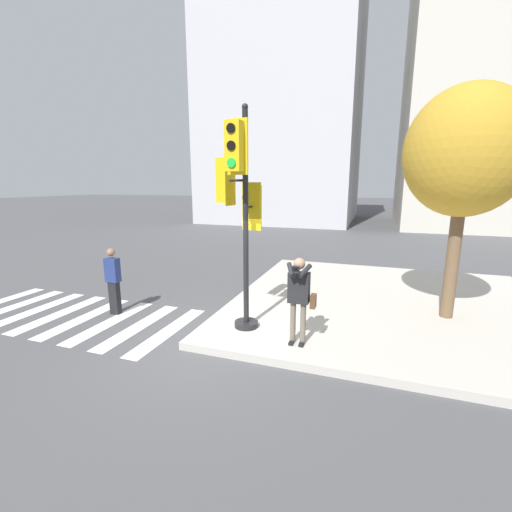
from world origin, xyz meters
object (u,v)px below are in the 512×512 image
pedestrian_distant (113,280)px  fire_hydrant (295,282)px  traffic_signal_pole (240,202)px  street_tree (466,153)px  person_photographer (299,293)px

pedestrian_distant → fire_hydrant: (4.07, 2.47, -0.37)m
traffic_signal_pole → street_tree: size_ratio=0.89×
pedestrian_distant → street_tree: size_ratio=0.33×
traffic_signal_pole → person_photographer: 2.21m
person_photographer → street_tree: street_tree is taller
traffic_signal_pole → street_tree: (4.38, 2.08, 1.00)m
traffic_signal_pole → person_photographer: traffic_signal_pole is taller
pedestrian_distant → street_tree: (7.81, 2.07, 2.98)m
street_tree → fire_hydrant: bearing=173.9°
person_photographer → street_tree: bearing=39.8°
traffic_signal_pole → fire_hydrant: bearing=75.6°
traffic_signal_pole → street_tree: 4.95m
traffic_signal_pole → pedestrian_distant: size_ratio=2.71×
traffic_signal_pole → fire_hydrant: size_ratio=6.22×
fire_hydrant → traffic_signal_pole: bearing=-104.4°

